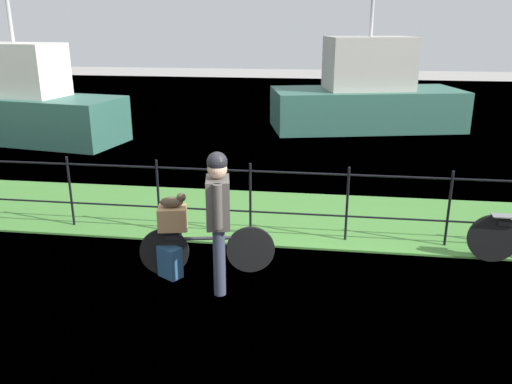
# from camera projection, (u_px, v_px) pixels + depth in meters

# --- Properties ---
(ground_plane) EXTENTS (60.00, 60.00, 0.00)m
(ground_plane) POSITION_uv_depth(u_px,v_px,m) (287.00, 302.00, 5.91)
(ground_plane) COLOR #9E9993
(grass_strip) EXTENTS (27.00, 2.40, 0.03)m
(grass_strip) POSITION_uv_depth(u_px,v_px,m) (301.00, 217.00, 8.41)
(grass_strip) COLOR #478438
(grass_strip) RESTS_ON ground
(harbor_water) EXTENTS (30.00, 30.00, 0.00)m
(harbor_water) POSITION_uv_depth(u_px,v_px,m) (315.00, 134.00, 14.69)
(harbor_water) COLOR #426684
(harbor_water) RESTS_ON ground
(iron_fence) EXTENTS (18.04, 0.04, 1.12)m
(iron_fence) POSITION_uv_depth(u_px,v_px,m) (298.00, 198.00, 7.42)
(iron_fence) COLOR black
(iron_fence) RESTS_ON ground
(bicycle_main) EXTENTS (1.66, 0.39, 0.61)m
(bicycle_main) POSITION_uv_depth(u_px,v_px,m) (206.00, 249.00, 6.49)
(bicycle_main) COLOR black
(bicycle_main) RESTS_ON ground
(wooden_crate) EXTENTS (0.39, 0.33, 0.28)m
(wooden_crate) POSITION_uv_depth(u_px,v_px,m) (172.00, 218.00, 6.34)
(wooden_crate) COLOR #A87F51
(wooden_crate) RESTS_ON bicycle_main
(terrier_dog) EXTENTS (0.32, 0.19, 0.18)m
(terrier_dog) POSITION_uv_depth(u_px,v_px,m) (174.00, 201.00, 6.27)
(terrier_dog) COLOR #4C3D2D
(terrier_dog) RESTS_ON wooden_crate
(cyclist_person) EXTENTS (0.33, 0.53, 1.68)m
(cyclist_person) POSITION_uv_depth(u_px,v_px,m) (218.00, 210.00, 5.87)
(cyclist_person) COLOR #383D51
(cyclist_person) RESTS_ON ground
(backpack_on_paving) EXTENTS (0.33, 0.30, 0.40)m
(backpack_on_paving) POSITION_uv_depth(u_px,v_px,m) (170.00, 262.00, 6.44)
(backpack_on_paving) COLOR #28517A
(backpack_on_paving) RESTS_ON ground
(moored_boat_near) EXTENTS (5.62, 2.68, 4.11)m
(moored_boat_near) POSITION_uv_depth(u_px,v_px,m) (22.00, 106.00, 13.68)
(moored_boat_near) COLOR #336656
(moored_boat_near) RESTS_ON ground
(moored_boat_mid) EXTENTS (5.78, 3.46, 4.22)m
(moored_boat_mid) POSITION_uv_depth(u_px,v_px,m) (367.00, 96.00, 15.20)
(moored_boat_mid) COLOR #336656
(moored_boat_mid) RESTS_ON ground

